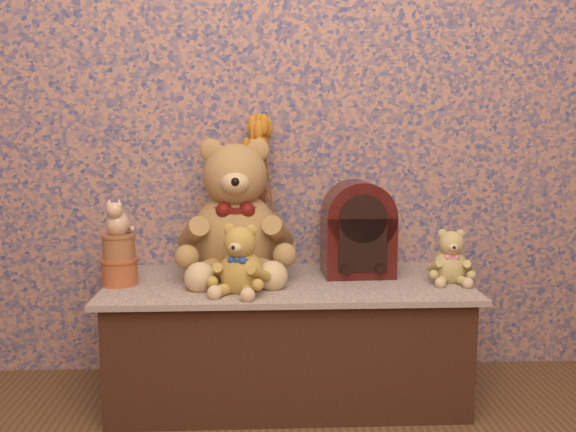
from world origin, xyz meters
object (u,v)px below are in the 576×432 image
at_px(teddy_medium, 241,255).
at_px(teddy_small, 450,253).
at_px(biscuit_tin_lower, 120,272).
at_px(ceramic_vase, 260,241).
at_px(cathedral_radio, 358,228).
at_px(cat_figurine, 117,216).
at_px(teddy_large, 235,202).

bearing_deg(teddy_medium, teddy_small, 25.48).
bearing_deg(teddy_small, biscuit_tin_lower, -173.45).
height_order(teddy_medium, ceramic_vase, teddy_medium).
bearing_deg(cathedral_radio, cat_figurine, -175.18).
xyz_separation_m(teddy_large, cat_figurine, (-0.40, -0.14, -0.03)).
bearing_deg(teddy_medium, ceramic_vase, 96.72).
xyz_separation_m(teddy_medium, biscuit_tin_lower, (-0.42, 0.11, -0.08)).
distance_m(teddy_large, teddy_small, 0.79).
relative_size(teddy_medium, biscuit_tin_lower, 1.98).
distance_m(teddy_medium, ceramic_vase, 0.33).
bearing_deg(teddy_small, ceramic_vase, 168.32).
bearing_deg(teddy_small, teddy_medium, -165.04).
xyz_separation_m(teddy_large, biscuit_tin_lower, (-0.40, -0.14, -0.22)).
bearing_deg(teddy_small, cathedral_radio, 166.64).
xyz_separation_m(teddy_small, biscuit_tin_lower, (-1.15, 0.01, -0.06)).
height_order(biscuit_tin_lower, cat_figurine, cat_figurine).
bearing_deg(cat_figurine, biscuit_tin_lower, 0.00).
distance_m(ceramic_vase, biscuit_tin_lower, 0.54).
xyz_separation_m(teddy_small, cat_figurine, (-1.15, 0.01, 0.14)).
bearing_deg(cat_figurine, teddy_medium, -11.98).
height_order(teddy_large, ceramic_vase, teddy_large).
relative_size(ceramic_vase, biscuit_tin_lower, 1.75).
bearing_deg(biscuit_tin_lower, ceramic_vase, 23.93).
height_order(teddy_large, teddy_small, teddy_large).
height_order(teddy_medium, cat_figurine, cat_figurine).
bearing_deg(biscuit_tin_lower, teddy_medium, -14.80).
relative_size(teddy_small, cathedral_radio, 0.58).
height_order(teddy_medium, biscuit_tin_lower, teddy_medium).
bearing_deg(ceramic_vase, biscuit_tin_lower, -156.07).
bearing_deg(ceramic_vase, teddy_large, -139.59).
bearing_deg(teddy_large, teddy_small, -13.65).
relative_size(teddy_medium, ceramic_vase, 1.13).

